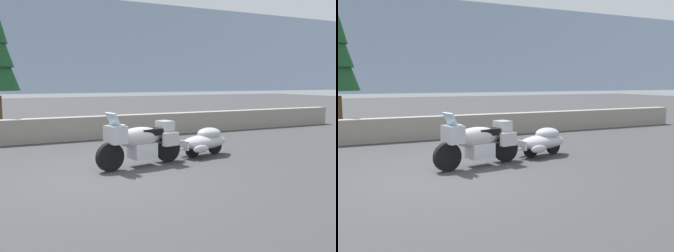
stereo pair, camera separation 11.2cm
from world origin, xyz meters
TOP-DOWN VIEW (x-y plane):
  - ground_plane at (0.00, 0.00)m, footprint 80.00×80.00m
  - stone_guard_wall at (-0.24, 5.23)m, footprint 24.00×0.52m
  - distant_ridgeline at (0.00, 95.20)m, footprint 240.00×80.00m
  - touring_motorcycle at (0.91, 0.60)m, footprint 2.29×1.04m
  - car_shaped_trailer at (2.94, 1.05)m, footprint 2.23×1.02m

SIDE VIEW (x-z plane):
  - ground_plane at x=0.00m, z-range 0.00..0.00m
  - stone_guard_wall at x=-0.24m, z-range -0.01..0.82m
  - car_shaped_trailer at x=2.94m, z-range 0.03..0.79m
  - touring_motorcycle at x=0.91m, z-range -0.04..1.29m
  - distant_ridgeline at x=0.00m, z-range 0.00..16.00m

